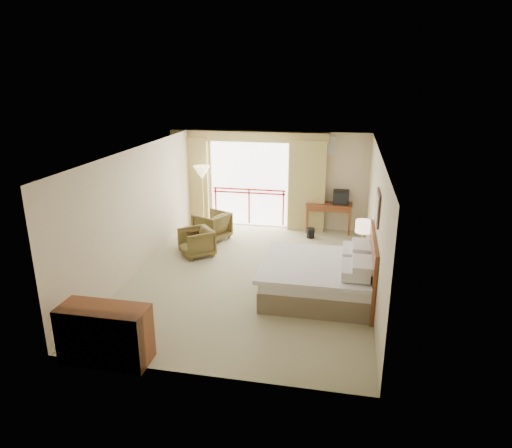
% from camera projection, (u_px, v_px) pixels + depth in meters
% --- Properties ---
extents(floor, '(7.00, 7.00, 0.00)m').
position_uv_depth(floor, '(252.00, 276.00, 9.88)').
color(floor, gray).
rests_on(floor, ground).
extents(ceiling, '(7.00, 7.00, 0.00)m').
position_uv_depth(ceiling, '(251.00, 151.00, 9.03)').
color(ceiling, white).
rests_on(ceiling, wall_back).
extents(wall_back, '(5.00, 0.00, 5.00)m').
position_uv_depth(wall_back, '(277.00, 180.00, 12.72)').
color(wall_back, beige).
rests_on(wall_back, ground).
extents(wall_front, '(5.00, 0.00, 5.00)m').
position_uv_depth(wall_front, '(199.00, 291.00, 6.20)').
color(wall_front, beige).
rests_on(wall_front, ground).
extents(wall_left, '(0.00, 7.00, 7.00)m').
position_uv_depth(wall_left, '(139.00, 210.00, 9.92)').
color(wall_left, beige).
rests_on(wall_left, ground).
extents(wall_right, '(0.00, 7.00, 7.00)m').
position_uv_depth(wall_right, '(375.00, 224.00, 8.99)').
color(wall_right, beige).
rests_on(wall_right, ground).
extents(balcony_door, '(2.40, 0.00, 2.40)m').
position_uv_depth(balcony_door, '(249.00, 184.00, 12.89)').
color(balcony_door, white).
rests_on(balcony_door, wall_back).
extents(balcony_railing, '(2.09, 0.03, 1.02)m').
position_uv_depth(balcony_railing, '(249.00, 198.00, 13.00)').
color(balcony_railing, red).
rests_on(balcony_railing, wall_back).
extents(curtain_left, '(1.00, 0.26, 2.50)m').
position_uv_depth(curtain_left, '(192.00, 181.00, 13.06)').
color(curtain_left, olive).
rests_on(curtain_left, wall_back).
extents(curtain_right, '(1.00, 0.26, 2.50)m').
position_uv_depth(curtain_right, '(307.00, 186.00, 12.45)').
color(curtain_right, olive).
rests_on(curtain_right, wall_back).
extents(valance, '(4.40, 0.22, 0.28)m').
position_uv_depth(valance, '(248.00, 136.00, 12.38)').
color(valance, olive).
rests_on(valance, wall_back).
extents(hvac_vent, '(0.50, 0.04, 0.50)m').
position_uv_depth(hvac_vent, '(326.00, 146.00, 12.13)').
color(hvac_vent, silver).
rests_on(hvac_vent, wall_back).
extents(bed, '(2.13, 2.06, 0.97)m').
position_uv_depth(bed, '(320.00, 277.00, 8.92)').
color(bed, brown).
rests_on(bed, floor).
extents(headboard, '(0.06, 2.10, 1.30)m').
position_uv_depth(headboard, '(372.00, 268.00, 8.66)').
color(headboard, '#5D2813').
rests_on(headboard, wall_right).
extents(framed_art, '(0.04, 0.72, 0.60)m').
position_uv_depth(framed_art, '(378.00, 208.00, 8.28)').
color(framed_art, '#311B0E').
rests_on(framed_art, wall_right).
extents(nightstand, '(0.40, 0.47, 0.54)m').
position_uv_depth(nightstand, '(361.00, 258.00, 10.12)').
color(nightstand, '#5D2813').
rests_on(nightstand, floor).
extents(table_lamp, '(0.33, 0.33, 0.58)m').
position_uv_depth(table_lamp, '(363.00, 227.00, 9.94)').
color(table_lamp, tan).
rests_on(table_lamp, nightstand).
extents(phone, '(0.22, 0.19, 0.08)m').
position_uv_depth(phone, '(359.00, 248.00, 9.89)').
color(phone, black).
rests_on(phone, nightstand).
extents(desk, '(1.24, 0.60, 0.81)m').
position_uv_depth(desk, '(329.00, 209.00, 12.54)').
color(desk, '#5D2813').
rests_on(desk, floor).
extents(tv, '(0.42, 0.33, 0.38)m').
position_uv_depth(tv, '(341.00, 197.00, 12.32)').
color(tv, black).
rests_on(tv, desk).
extents(coffee_maker, '(0.12, 0.12, 0.25)m').
position_uv_depth(coffee_maker, '(317.00, 198.00, 12.46)').
color(coffee_maker, black).
rests_on(coffee_maker, desk).
extents(cup, '(0.08, 0.08, 0.10)m').
position_uv_depth(cup, '(322.00, 202.00, 12.41)').
color(cup, white).
rests_on(cup, desk).
extents(wastebasket, '(0.22, 0.22, 0.27)m').
position_uv_depth(wastebasket, '(311.00, 233.00, 12.14)').
color(wastebasket, black).
rests_on(wastebasket, floor).
extents(armchair_far, '(1.06, 1.05, 0.73)m').
position_uv_depth(armchair_far, '(212.00, 239.00, 12.10)').
color(armchair_far, '#4D4120').
rests_on(armchair_far, floor).
extents(armchair_near, '(1.02, 1.02, 0.67)m').
position_uv_depth(armchair_near, '(197.00, 255.00, 11.00)').
color(armchair_near, '#4D4120').
rests_on(armchair_near, floor).
extents(side_table, '(0.49, 0.49, 0.53)m').
position_uv_depth(side_table, '(192.00, 235.00, 11.29)').
color(side_table, '#311B0E').
rests_on(side_table, floor).
extents(book, '(0.25, 0.28, 0.02)m').
position_uv_depth(book, '(191.00, 229.00, 11.24)').
color(book, white).
rests_on(book, side_table).
extents(floor_lamp, '(0.45, 0.45, 1.77)m').
position_uv_depth(floor_lamp, '(202.00, 175.00, 12.50)').
color(floor_lamp, tan).
rests_on(floor_lamp, floor).
extents(dresser, '(1.34, 0.57, 0.89)m').
position_uv_depth(dresser, '(105.00, 334.00, 6.83)').
color(dresser, '#5D2813').
rests_on(dresser, floor).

